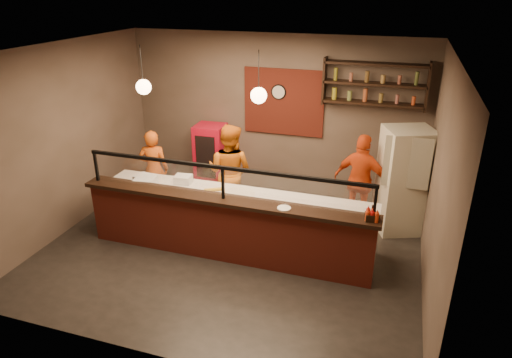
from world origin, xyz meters
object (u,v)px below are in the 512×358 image
(cook_right, at_px, (361,181))
(red_cooler, at_px, (211,157))
(fridge, at_px, (404,181))
(pizza_dough, at_px, (239,194))
(wall_clock, at_px, (279,92))
(condiment_caddy, at_px, (372,217))
(cook_left, at_px, (154,169))
(cook_mid, at_px, (230,172))
(pepper_mill, at_px, (373,212))

(cook_right, relative_size, red_cooler, 1.22)
(fridge, relative_size, pizza_dough, 3.52)
(wall_clock, bearing_deg, red_cooler, -167.13)
(fridge, bearing_deg, condiment_caddy, -123.78)
(wall_clock, height_order, cook_left, wall_clock)
(cook_mid, xyz_separation_m, cook_right, (2.32, 0.41, -0.04))
(pepper_mill, bearing_deg, pizza_dough, 167.29)
(red_cooler, bearing_deg, pizza_dough, -57.49)
(cook_left, height_order, cook_right, cook_right)
(pizza_dough, bearing_deg, red_cooler, 124.19)
(wall_clock, relative_size, fridge, 0.16)
(wall_clock, distance_m, red_cooler, 1.98)
(cook_mid, relative_size, pizza_dough, 3.39)
(wall_clock, xyz_separation_m, pepper_mill, (2.10, -2.73, -0.94))
(wall_clock, distance_m, pepper_mill, 3.57)
(red_cooler, relative_size, pizza_dough, 2.64)
(wall_clock, distance_m, cook_left, 2.84)
(cook_mid, xyz_separation_m, pepper_mill, (2.63, -1.36, 0.27))
(red_cooler, height_order, pepper_mill, red_cooler)
(red_cooler, height_order, pizza_dough, red_cooler)
(pizza_dough, bearing_deg, cook_mid, 119.13)
(wall_clock, relative_size, condiment_caddy, 1.61)
(wall_clock, relative_size, pizza_dough, 0.57)
(wall_clock, distance_m, pizza_dough, 2.54)
(cook_left, distance_m, condiment_caddy, 4.41)
(red_cooler, bearing_deg, condiment_caddy, -37.25)
(cook_mid, bearing_deg, pepper_mill, 158.87)
(cook_left, height_order, condiment_caddy, cook_left)
(red_cooler, distance_m, condiment_caddy, 4.27)
(cook_right, xyz_separation_m, fridge, (0.71, 0.05, 0.08))
(cook_right, bearing_deg, cook_left, 20.70)
(wall_clock, height_order, pepper_mill, wall_clock)
(wall_clock, relative_size, red_cooler, 0.22)
(cook_mid, bearing_deg, fridge, -165.26)
(red_cooler, xyz_separation_m, pizza_dough, (1.31, -1.93, 0.21))
(pizza_dough, bearing_deg, pepper_mill, -12.71)
(cook_left, relative_size, red_cooler, 1.11)
(red_cooler, bearing_deg, wall_clock, 11.19)
(wall_clock, distance_m, fridge, 2.91)
(cook_mid, relative_size, fridge, 0.96)
(cook_right, height_order, condiment_caddy, cook_right)
(fridge, xyz_separation_m, condiment_caddy, (-0.40, -1.87, 0.18))
(red_cooler, height_order, condiment_caddy, red_cooler)
(cook_left, bearing_deg, red_cooler, -140.38)
(cook_mid, bearing_deg, cook_right, -163.88)
(condiment_caddy, bearing_deg, red_cooler, 144.43)
(fridge, bearing_deg, cook_left, 164.55)
(cook_mid, xyz_separation_m, red_cooler, (-0.83, 1.06, -0.20))
(cook_right, bearing_deg, pizza_dough, 48.99)
(cook_left, xyz_separation_m, fridge, (4.57, 0.50, 0.16))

